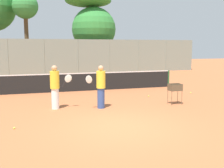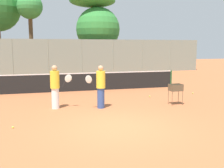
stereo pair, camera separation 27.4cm
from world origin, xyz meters
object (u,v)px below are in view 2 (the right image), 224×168
(tennis_net, at_px, (82,81))
(player_red_cap, at_px, (101,86))
(player_white_outfit, at_px, (55,86))
(ball_cart, at_px, (176,89))
(parked_car, at_px, (8,66))

(tennis_net, relative_size, player_red_cap, 6.41)
(tennis_net, bearing_deg, player_white_outfit, -113.51)
(player_white_outfit, distance_m, ball_cart, 5.27)
(tennis_net, height_order, player_red_cap, player_red_cap)
(player_white_outfit, xyz_separation_m, ball_cart, (5.22, -0.65, -0.24))
(tennis_net, height_order, player_white_outfit, player_white_outfit)
(tennis_net, bearing_deg, player_red_cap, -89.14)
(player_red_cap, height_order, ball_cart, player_red_cap)
(player_white_outfit, distance_m, parked_car, 16.84)
(tennis_net, xyz_separation_m, ball_cart, (3.45, -4.73, 0.14))
(ball_cart, bearing_deg, player_white_outfit, 172.93)
(player_red_cap, bearing_deg, ball_cart, 162.18)
(ball_cart, bearing_deg, parked_car, 117.32)
(tennis_net, height_order, parked_car, parked_car)
(player_white_outfit, height_order, ball_cart, player_white_outfit)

